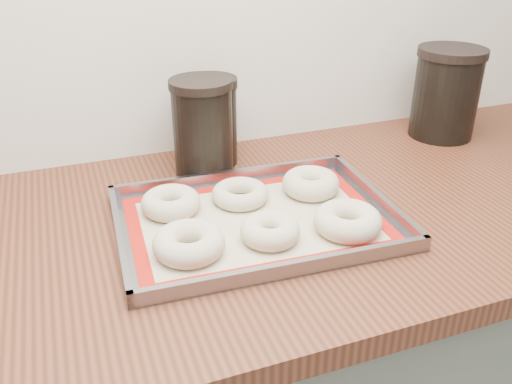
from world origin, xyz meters
name	(u,v)px	position (x,y,z in m)	size (l,w,h in m)	color
cabinet	(351,374)	(0.00, 1.68, 0.43)	(3.00, 0.65, 0.86)	slate
countertop	(370,201)	(0.00, 1.68, 0.88)	(3.06, 0.68, 0.04)	#5D2F1C
baking_tray	(256,220)	(-0.24, 1.64, 0.91)	(0.48, 0.35, 0.03)	gray
baking_mat	(256,221)	(-0.24, 1.64, 0.90)	(0.43, 0.31, 0.00)	#C6B793
bagel_front_left	(189,243)	(-0.37, 1.59, 0.92)	(0.11, 0.11, 0.04)	beige
bagel_front_mid	(270,231)	(-0.24, 1.58, 0.92)	(0.10, 0.10, 0.04)	beige
bagel_front_right	(348,221)	(-0.12, 1.56, 0.92)	(0.11, 0.11, 0.04)	beige
bagel_back_left	(171,203)	(-0.37, 1.72, 0.92)	(0.10, 0.10, 0.04)	beige
bagel_back_mid	(240,194)	(-0.25, 1.72, 0.92)	(0.10, 0.10, 0.03)	beige
bagel_back_right	(311,183)	(-0.11, 1.70, 0.92)	(0.11, 0.11, 0.04)	beige
canister_left	(203,128)	(-0.27, 1.86, 1.00)	(0.12, 0.12, 0.19)	black
canister_mid	(210,121)	(-0.24, 1.91, 0.99)	(0.12, 0.12, 0.18)	black
canister_right	(446,93)	(0.30, 1.87, 1.00)	(0.15, 0.15, 0.20)	black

